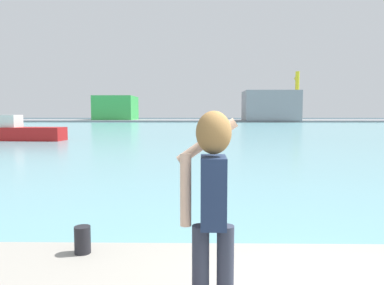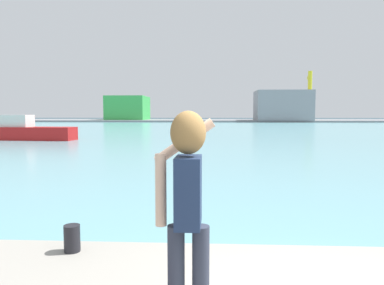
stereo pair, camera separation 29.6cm
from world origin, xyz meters
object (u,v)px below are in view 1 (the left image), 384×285
at_px(boat_moored, 12,131).
at_px(warehouse_right, 270,106).
at_px(harbor_bollard, 83,240).
at_px(port_crane, 297,90).
at_px(warehouse_left, 116,108).
at_px(person_photographer, 212,196).

bearing_deg(boat_moored, warehouse_right, 64.84).
relative_size(harbor_bollard, port_crane, 0.03).
height_order(warehouse_left, warehouse_right, warehouse_right).
bearing_deg(harbor_bollard, boat_moored, 119.41).
bearing_deg(boat_moored, warehouse_left, 99.38).
xyz_separation_m(person_photographer, port_crane, (25.06, 88.81, 6.52)).
distance_m(person_photographer, port_crane, 92.51).
distance_m(harbor_bollard, warehouse_right, 87.22).
relative_size(person_photographer, port_crane, 0.14).
xyz_separation_m(harbor_bollard, port_crane, (26.59, 87.38, 7.42)).
xyz_separation_m(boat_moored, port_crane, (40.37, 62.93, 7.36)).
bearing_deg(boat_moored, person_photographer, -55.75).
height_order(boat_moored, warehouse_right, warehouse_right).
bearing_deg(warehouse_right, port_crane, 18.80).
bearing_deg(warehouse_right, harbor_bollard, -102.91).
height_order(person_photographer, port_crane, port_crane).
xyz_separation_m(person_photographer, boat_moored, (-15.31, 25.88, -0.84)).
distance_m(harbor_bollard, boat_moored, 28.06).
distance_m(warehouse_left, warehouse_right, 40.24).
xyz_separation_m(harbor_bollard, warehouse_left, (-20.40, 90.29, 2.86)).
relative_size(person_photographer, boat_moored, 0.21).
height_order(boat_moored, port_crane, port_crane).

